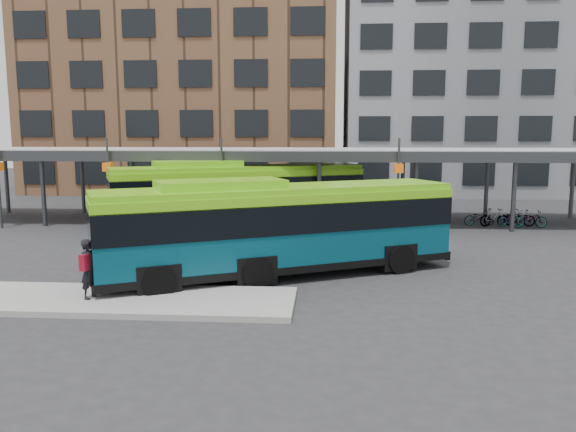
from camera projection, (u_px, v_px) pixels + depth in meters
The scene contains 9 objects.
ground at pixel (256, 280), 19.53m from camera, with size 120.00×120.00×0.00m, color #28282B.
boarding_island at pixel (63, 299), 16.94m from camera, with size 14.00×3.00×0.18m, color gray.
canopy at pixel (283, 154), 31.66m from camera, with size 40.00×6.53×4.80m.
building_brick at pixel (189, 66), 50.19m from camera, with size 26.00×14.00×22.00m, color brown.
building_grey at pixel (485, 75), 48.54m from camera, with size 24.00×14.00×20.00m, color slate.
bus_front at pixel (278, 226), 19.76m from camera, with size 12.61×7.95×3.50m.
bus_rear at pixel (238, 193), 29.69m from camera, with size 13.21×8.05×3.65m.
pedestrian at pixel (89, 268), 16.59m from camera, with size 0.55×0.72×1.79m.
bike_rack at pixel (508, 218), 30.59m from camera, with size 4.31×1.37×0.99m.
Camera 1 is at (2.42, -18.87, 5.06)m, focal length 35.00 mm.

